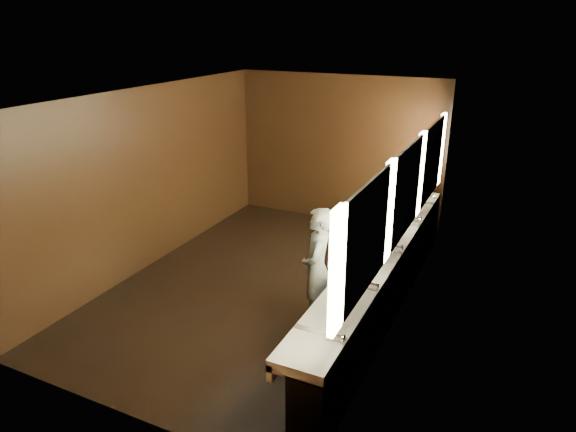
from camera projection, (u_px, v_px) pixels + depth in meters
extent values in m
plane|color=black|center=(265.00, 284.00, 7.69)|extent=(6.00, 6.00, 0.00)
cube|color=#2D2D2B|center=(262.00, 94.00, 6.69)|extent=(4.00, 6.00, 0.02)
cube|color=black|center=(338.00, 150.00, 9.71)|extent=(4.00, 0.02, 2.80)
cube|color=black|center=(108.00, 291.00, 4.66)|extent=(4.00, 0.02, 2.80)
cube|color=black|center=(150.00, 178.00, 7.99)|extent=(0.02, 6.00, 2.80)
cube|color=black|center=(405.00, 218.00, 6.38)|extent=(0.02, 6.00, 2.80)
cube|color=black|center=(386.00, 286.00, 6.81)|extent=(0.36, 5.40, 0.81)
cube|color=silver|center=(381.00, 254.00, 6.69)|extent=(0.55, 5.40, 0.12)
cube|color=silver|center=(363.00, 256.00, 6.81)|extent=(0.06, 5.40, 0.18)
cylinder|color=silver|center=(335.00, 336.00, 4.71)|extent=(0.18, 0.04, 0.04)
cylinder|color=silver|center=(370.00, 284.00, 5.64)|extent=(0.18, 0.04, 0.04)
cylinder|color=silver|center=(396.00, 247.00, 6.56)|extent=(0.18, 0.04, 0.04)
cylinder|color=silver|center=(415.00, 219.00, 7.49)|extent=(0.18, 0.04, 0.04)
cylinder|color=silver|center=(430.00, 197.00, 8.42)|extent=(0.18, 0.04, 0.04)
cube|color=#F9EFB9|center=(336.00, 272.00, 4.24)|extent=(0.06, 0.22, 1.15)
cube|color=white|center=(367.00, 238.00, 4.91)|extent=(0.03, 1.32, 1.15)
cube|color=#F9EFB9|center=(388.00, 212.00, 5.59)|extent=(0.06, 0.23, 1.15)
cube|color=white|center=(406.00, 191.00, 6.26)|extent=(0.03, 1.32, 1.15)
cube|color=#F9EFB9|center=(419.00, 174.00, 6.94)|extent=(0.06, 0.23, 1.15)
cube|color=white|center=(432.00, 161.00, 7.61)|extent=(0.03, 1.32, 1.15)
cube|color=#F9EFB9|center=(441.00, 149.00, 8.29)|extent=(0.06, 0.22, 1.15)
imported|color=#92B9DB|center=(317.00, 269.00, 6.38)|extent=(0.51, 0.66, 1.61)
cylinder|color=black|center=(361.00, 300.00, 6.69)|extent=(0.42, 0.42, 0.58)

